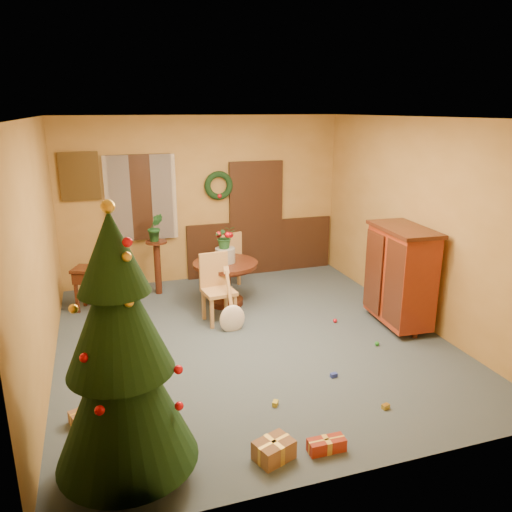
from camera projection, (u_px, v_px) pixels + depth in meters
name	position (u px, v px, depth m)	size (l,w,h in m)	color
room_envelope	(217.00, 218.00, 8.97)	(5.50, 5.50, 5.50)	#324149
dining_table	(226.00, 275.00, 7.84)	(1.02, 1.02, 0.70)	#33140B
urn	(225.00, 255.00, 7.75)	(0.31, 0.31, 0.23)	slate
centerpiece_plant	(225.00, 237.00, 7.67)	(0.32, 0.28, 0.36)	#1E4C23
chair_near	(217.00, 285.00, 7.24)	(0.48, 0.48, 1.01)	#9F713F
chair_far	(228.00, 257.00, 8.68)	(0.54, 0.54, 0.97)	#9F713F
guitar	(232.00, 302.00, 6.91)	(0.37, 0.17, 0.86)	beige
plant_stand	(157.00, 261.00, 8.28)	(0.35, 0.35, 0.91)	#33140B
stand_plant	(155.00, 227.00, 8.12)	(0.25, 0.21, 0.46)	#19471E
christmas_tree	(121.00, 358.00, 3.90)	(1.16, 1.16, 2.39)	#382111
writing_desk	(100.00, 278.00, 7.61)	(0.86, 0.64, 0.68)	#33140B
sideboard	(401.00, 274.00, 7.00)	(0.66, 1.16, 1.45)	#5C1C0A
gift_a	(274.00, 450.00, 4.43)	(0.40, 0.34, 0.18)	brown
gift_b	(144.00, 453.00, 4.38)	(0.26, 0.26, 0.20)	maroon
gift_c	(83.00, 417.00, 4.95)	(0.28, 0.24, 0.13)	brown
gift_d	(327.00, 445.00, 4.54)	(0.35, 0.15, 0.12)	maroon
toy_a	(334.00, 375.00, 5.80)	(0.08, 0.05, 0.05)	navy
toy_b	(377.00, 344.00, 6.57)	(0.06, 0.06, 0.06)	#248425
toy_c	(275.00, 403.00, 5.25)	(0.08, 0.05, 0.05)	gold
toy_d	(335.00, 321.00, 7.28)	(0.06, 0.06, 0.06)	red
toy_e	(386.00, 406.00, 5.19)	(0.08, 0.05, 0.05)	gold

